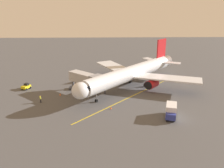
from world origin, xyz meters
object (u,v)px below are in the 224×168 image
jet_bridge (88,80)px  safety_cone_nose_left (60,94)px  ground_crew_marshaller (40,99)px  ground_crew_wing_walker (105,90)px  tug_portside (26,86)px  safety_cone_nose_right (111,108)px  box_truck_near_nose (171,111)px  airplane (132,73)px  safety_cone_wing_port (74,83)px

jet_bridge → safety_cone_nose_left: bearing=7.3°
ground_crew_marshaller → ground_crew_wing_walker: size_ratio=1.00×
tug_portside → safety_cone_nose_right: bearing=148.8°
box_truck_near_nose → tug_portside: (33.98, -17.81, -0.68)m
airplane → ground_crew_marshaller: 24.39m
safety_cone_nose_right → box_truck_near_nose: bearing=159.7°
ground_crew_marshaller → ground_crew_wing_walker: bearing=-159.6°
jet_bridge → ground_crew_wing_walker: 5.15m
tug_portside → safety_cone_wing_port: tug_portside is taller
tug_portside → safety_cone_nose_left: bearing=153.1°
ground_crew_wing_walker → safety_cone_nose_right: bearing=97.6°
safety_cone_nose_left → airplane: bearing=-163.0°
airplane → tug_portside: airplane is taller
box_truck_near_nose → safety_cone_wing_port: 30.72m
box_truck_near_nose → jet_bridge: bearing=-38.4°
airplane → box_truck_near_nose: bearing=107.2°
safety_cone_nose_left → jet_bridge: bearing=-172.7°
ground_crew_marshaller → ground_crew_wing_walker: 15.70m
box_truck_near_nose → safety_cone_nose_right: (11.73, -4.33, -1.11)m
ground_crew_marshaller → safety_cone_nose_left: (-3.60, -4.43, -0.61)m
tug_portside → safety_cone_nose_left: size_ratio=4.94×
ground_crew_marshaller → safety_cone_nose_left: 5.74m
jet_bridge → safety_cone_nose_left: jet_bridge is taller
tug_portside → safety_cone_nose_right: (-22.25, 13.48, -0.43)m
jet_bridge → ground_crew_wing_walker: bearing=-177.8°
jet_bridge → safety_cone_wing_port: (4.52, -7.96, -3.49)m
ground_crew_wing_walker → safety_cone_wing_port: 11.76m
airplane → ground_crew_marshaller: bearing=24.6°
airplane → ground_crew_wing_walker: (7.29, 4.60, -3.12)m
box_truck_near_nose → tug_portside: bearing=-27.7°
ground_crew_marshaller → tug_portside: 11.33m
tug_portside → box_truck_near_nose: bearing=152.3°
jet_bridge → ground_crew_wing_walker: (-4.27, -0.16, -2.88)m
ground_crew_wing_walker → safety_cone_wing_port: size_ratio=3.11×
airplane → safety_cone_nose_left: bearing=17.0°
jet_bridge → tug_portside: 17.49m
box_truck_near_nose → safety_cone_wing_port: (21.78, -21.63, -1.11)m
box_truck_near_nose → tug_portside: box_truck_near_nose is taller
box_truck_near_nose → tug_portside: 38.37m
ground_crew_wing_walker → safety_cone_nose_left: (11.12, 1.04, -0.61)m
ground_crew_wing_walker → tug_portside: bearing=-10.7°
safety_cone_nose_right → tug_portside: bearing=-31.2°
jet_bridge → safety_cone_wing_port: size_ratio=17.79×
tug_portside → safety_cone_wing_port: 12.79m
safety_cone_nose_left → safety_cone_wing_port: bearing=-104.8°
ground_crew_wing_walker → safety_cone_nose_right: ground_crew_wing_walker is taller
airplane → safety_cone_wing_port: bearing=-11.3°
jet_bridge → tug_portside: (16.72, -4.13, -3.06)m
ground_crew_marshaller → safety_cone_nose_left: bearing=-129.1°
tug_portside → airplane: bearing=-178.7°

